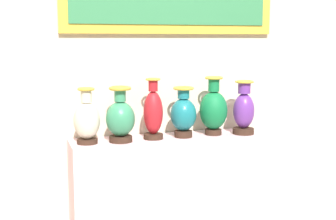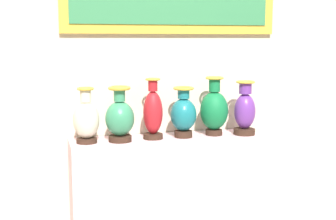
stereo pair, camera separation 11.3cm
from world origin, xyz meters
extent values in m
cube|color=beige|center=(0.00, 0.00, 0.40)|extent=(1.26, 0.32, 0.81)
cube|color=beige|center=(0.00, 0.22, 1.33)|extent=(3.86, 0.10, 2.65)
cylinder|color=#382319|center=(-0.53, -0.02, 0.82)|extent=(0.13, 0.13, 0.03)
ellipsoid|color=beige|center=(-0.53, -0.02, 0.95)|extent=(0.16, 0.16, 0.22)
cylinder|color=beige|center=(-0.53, -0.02, 1.10)|extent=(0.06, 0.06, 0.08)
torus|color=gold|center=(-0.53, -0.02, 1.14)|extent=(0.10, 0.10, 0.02)
cylinder|color=#382319|center=(-0.32, -0.04, 0.82)|extent=(0.14, 0.14, 0.04)
ellipsoid|color=#388C60|center=(-0.32, -0.04, 0.95)|extent=(0.18, 0.18, 0.22)
cylinder|color=#388C60|center=(-0.32, -0.04, 1.10)|extent=(0.07, 0.07, 0.08)
torus|color=gold|center=(-0.32, -0.04, 1.14)|extent=(0.14, 0.14, 0.02)
cylinder|color=#382319|center=(-0.10, -0.02, 0.82)|extent=(0.13, 0.13, 0.03)
ellipsoid|color=red|center=(-0.10, -0.02, 0.98)|extent=(0.12, 0.12, 0.27)
cylinder|color=red|center=(-0.10, -0.02, 1.15)|extent=(0.06, 0.06, 0.07)
torus|color=gold|center=(-0.10, -0.02, 1.19)|extent=(0.09, 0.09, 0.01)
cylinder|color=#382319|center=(0.10, -0.02, 0.83)|extent=(0.12, 0.12, 0.04)
ellipsoid|color=#19727A|center=(0.10, -0.02, 0.95)|extent=(0.17, 0.17, 0.21)
cylinder|color=#19727A|center=(0.10, -0.02, 1.09)|extent=(0.08, 0.08, 0.07)
torus|color=gold|center=(0.10, -0.02, 1.13)|extent=(0.13, 0.13, 0.02)
cylinder|color=#382319|center=(0.31, -0.01, 0.82)|extent=(0.11, 0.11, 0.04)
ellipsoid|color=#14723D|center=(0.31, -0.01, 0.97)|extent=(0.18, 0.18, 0.25)
cylinder|color=#14723D|center=(0.31, -0.01, 1.14)|extent=(0.07, 0.07, 0.09)
torus|color=gold|center=(0.31, -0.01, 1.19)|extent=(0.12, 0.12, 0.02)
cylinder|color=#382319|center=(0.52, -0.05, 0.83)|extent=(0.14, 0.14, 0.04)
ellipsoid|color=#6B3393|center=(0.52, -0.05, 0.96)|extent=(0.14, 0.14, 0.23)
cylinder|color=#6B3393|center=(0.52, -0.05, 1.12)|extent=(0.08, 0.08, 0.08)
torus|color=gold|center=(0.52, -0.05, 1.16)|extent=(0.12, 0.12, 0.02)
camera|label=1|loc=(-0.93, -2.86, 1.43)|focal=50.58mm
camera|label=2|loc=(-0.82, -2.89, 1.43)|focal=50.58mm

